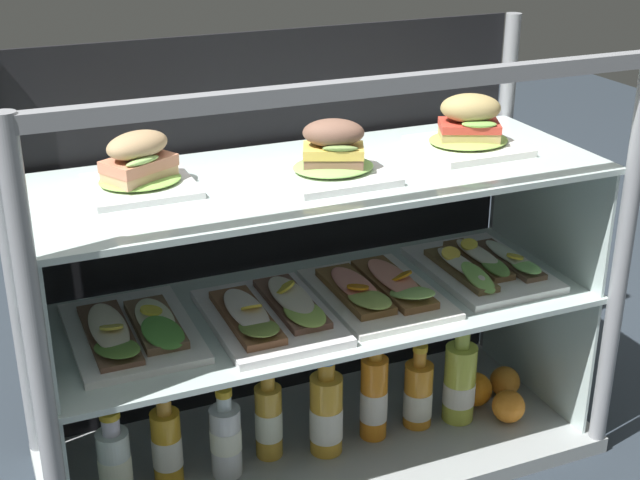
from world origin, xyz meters
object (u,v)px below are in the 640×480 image
open_sandwich_tray_far_left (271,313)px  juice_bottle_tucked_behind (459,383)px  juice_bottle_front_fourth (269,420)px  open_sandwich_tray_mid_right (378,290)px  juice_bottle_near_post (226,438)px  plated_roll_sandwich_mid_left (333,158)px  orange_fruit_beside_bottles (504,381)px  juice_bottle_front_right_end (328,413)px  juice_bottle_front_second (167,447)px  juice_bottle_front_left_end (374,397)px  orange_fruit_rolled_forward (475,389)px  open_sandwich_tray_center (132,331)px  open_sandwich_tray_far_right (483,266)px  plated_roll_sandwich_near_right_corner (469,130)px  orange_fruit_near_left_post (508,406)px  juice_bottle_back_right (418,395)px  plated_roll_sandwich_far_right (139,168)px  juice_bottle_back_left (115,464)px

open_sandwich_tray_far_left → juice_bottle_tucked_behind: (0.44, -0.00, -0.26)m
juice_bottle_front_fourth → juice_bottle_tucked_behind: juice_bottle_tucked_behind is taller
open_sandwich_tray_mid_right → juice_bottle_near_post: open_sandwich_tray_mid_right is taller
plated_roll_sandwich_mid_left → open_sandwich_tray_mid_right: plated_roll_sandwich_mid_left is taller
orange_fruit_beside_bottles → juice_bottle_front_fourth: bearing=-179.5°
juice_bottle_front_right_end → juice_bottle_front_second: bearing=175.0°
juice_bottle_front_left_end → juice_bottle_tucked_behind: bearing=-4.2°
juice_bottle_front_fourth → orange_fruit_rolled_forward: (0.51, -0.00, -0.05)m
juice_bottle_front_second → open_sandwich_tray_center: bearing=173.4°
open_sandwich_tray_far_left → juice_bottle_front_second: 0.35m
open_sandwich_tray_center → open_sandwich_tray_far_right: same height
open_sandwich_tray_far_right → orange_fruit_beside_bottles: open_sandwich_tray_far_right is taller
orange_fruit_beside_bottles → plated_roll_sandwich_mid_left: bearing=-175.3°
plated_roll_sandwich_near_right_corner → orange_fruit_rolled_forward: 0.62m
juice_bottle_front_left_end → orange_fruit_near_left_post: juice_bottle_front_left_end is taller
juice_bottle_front_right_end → juice_bottle_back_right: bearing=2.7°
plated_roll_sandwich_far_right → orange_fruit_near_left_post: 0.99m
juice_bottle_front_right_end → juice_bottle_tucked_behind: size_ratio=0.97×
juice_bottle_front_fourth → juice_bottle_near_post: bearing=-168.9°
open_sandwich_tray_center → juice_bottle_front_right_end: 0.47m
plated_roll_sandwich_mid_left → juice_bottle_near_post: (-0.23, 0.01, -0.57)m
plated_roll_sandwich_far_right → juice_bottle_front_second: plated_roll_sandwich_far_right is taller
plated_roll_sandwich_near_right_corner → juice_bottle_tucked_behind: size_ratio=0.83×
juice_bottle_back_left → open_sandwich_tray_mid_right: bearing=-0.5°
juice_bottle_tucked_behind → juice_bottle_front_right_end: bearing=179.0°
open_sandwich_tray_far_left → juice_bottle_front_fourth: 0.27m
juice_bottle_front_right_end → orange_fruit_beside_bottles: size_ratio=3.26×
open_sandwich_tray_mid_right → plated_roll_sandwich_far_right: bearing=172.3°
plated_roll_sandwich_near_right_corner → orange_fruit_beside_bottles: 0.64m
juice_bottle_near_post → juice_bottle_front_second: bearing=170.4°
orange_fruit_near_left_post → juice_bottle_front_fourth: bearing=170.5°
juice_bottle_front_second → plated_roll_sandwich_near_right_corner: bearing=1.5°
juice_bottle_back_right → plated_roll_sandwich_near_right_corner: bearing=18.3°
orange_fruit_near_left_post → juice_bottle_front_second: bearing=173.2°
open_sandwich_tray_mid_right → juice_bottle_back_right: open_sandwich_tray_mid_right is taller
juice_bottle_back_left → juice_bottle_tucked_behind: juice_bottle_tucked_behind is taller
juice_bottle_front_second → plated_roll_sandwich_far_right: bearing=92.2°
juice_bottle_back_left → open_sandwich_tray_far_left: bearing=-3.3°
open_sandwich_tray_center → orange_fruit_near_left_post: (0.80, -0.10, -0.32)m
plated_roll_sandwich_far_right → plated_roll_sandwich_mid_left: size_ratio=0.95×
open_sandwich_tray_far_right → juice_bottle_back_left: open_sandwich_tray_far_right is taller
open_sandwich_tray_center → open_sandwich_tray_far_left: (0.26, -0.04, 0.00)m
juice_bottle_front_fourth → open_sandwich_tray_far_left: bearing=-95.1°
juice_bottle_tucked_behind → open_sandwich_tray_far_left: bearing=179.7°
open_sandwich_tray_mid_right → juice_bottle_back_left: (-0.56, 0.01, -0.27)m
plated_roll_sandwich_near_right_corner → juice_bottle_front_fourth: plated_roll_sandwich_near_right_corner is taller
juice_bottle_front_right_end → orange_fruit_beside_bottles: (0.47, 0.04, -0.06)m
open_sandwich_tray_mid_right → orange_fruit_near_left_post: size_ratio=4.30×
open_sandwich_tray_center → orange_fruit_near_left_post: 0.87m
juice_bottle_back_left → plated_roll_sandwich_near_right_corner: bearing=2.3°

